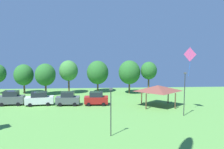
{
  "coord_description": "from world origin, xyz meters",
  "views": [
    {
      "loc": [
        1.1,
        2.1,
        10.05
      ],
      "look_at": [
        1.9,
        15.47,
        8.5
      ],
      "focal_mm": 38.0,
      "sensor_mm": 36.0,
      "label": 1
    }
  ],
  "objects_px": {
    "treeline_tree_5": "(129,72)",
    "parked_car_second_from_left": "(39,99)",
    "light_post_0": "(184,92)",
    "treeline_tree_4": "(98,73)",
    "treeline_tree_1": "(24,75)",
    "park_pavilion": "(158,88)",
    "light_post_1": "(111,109)",
    "treeline_tree_3": "(69,71)",
    "treeline_tree_6": "(149,71)",
    "treeline_tree_2": "(45,75)",
    "parked_car_leftmost": "(11,98)",
    "kite_flying_3": "(190,55)",
    "parked_car_rightmost_in_row": "(96,99)",
    "parked_car_third_from_left": "(68,99)"
  },
  "relations": [
    {
      "from": "treeline_tree_5",
      "to": "parked_car_second_from_left",
      "type": "bearing_deg",
      "value": -150.59
    },
    {
      "from": "light_post_0",
      "to": "treeline_tree_4",
      "type": "xyz_separation_m",
      "value": [
        -12.64,
        19.25,
        0.81
      ]
    },
    {
      "from": "treeline_tree_1",
      "to": "park_pavilion",
      "type": "bearing_deg",
      "value": -25.71
    },
    {
      "from": "parked_car_second_from_left",
      "to": "light_post_1",
      "type": "xyz_separation_m",
      "value": [
        11.59,
        -15.09,
        2.01
      ]
    },
    {
      "from": "treeline_tree_3",
      "to": "parked_car_second_from_left",
      "type": "bearing_deg",
      "value": -110.86
    },
    {
      "from": "treeline_tree_4",
      "to": "treeline_tree_6",
      "type": "relative_size",
      "value": 1.02
    },
    {
      "from": "park_pavilion",
      "to": "treeline_tree_2",
      "type": "xyz_separation_m",
      "value": [
        -21.22,
        10.77,
        1.21
      ]
    },
    {
      "from": "treeline_tree_3",
      "to": "parked_car_leftmost",
      "type": "bearing_deg",
      "value": -132.02
    },
    {
      "from": "light_post_1",
      "to": "treeline_tree_3",
      "type": "distance_m",
      "value": 26.45
    },
    {
      "from": "kite_flying_3",
      "to": "parked_car_rightmost_in_row",
      "type": "relative_size",
      "value": 1.06
    },
    {
      "from": "parked_car_rightmost_in_row",
      "to": "light_post_1",
      "type": "height_order",
      "value": "light_post_1"
    },
    {
      "from": "treeline_tree_2",
      "to": "treeline_tree_5",
      "type": "relative_size",
      "value": 0.92
    },
    {
      "from": "parked_car_second_from_left",
      "to": "light_post_0",
      "type": "height_order",
      "value": "light_post_0"
    },
    {
      "from": "treeline_tree_5",
      "to": "treeline_tree_6",
      "type": "relative_size",
      "value": 1.04
    },
    {
      "from": "treeline_tree_3",
      "to": "park_pavilion",
      "type": "bearing_deg",
      "value": -35.78
    },
    {
      "from": "treeline_tree_1",
      "to": "treeline_tree_5",
      "type": "bearing_deg",
      "value": -3.23
    },
    {
      "from": "parked_car_second_from_left",
      "to": "light_post_1",
      "type": "bearing_deg",
      "value": -60.15
    },
    {
      "from": "light_post_0",
      "to": "parked_car_second_from_left",
      "type": "bearing_deg",
      "value": 161.17
    },
    {
      "from": "kite_flying_3",
      "to": "treeline_tree_3",
      "type": "distance_m",
      "value": 25.97
    },
    {
      "from": "park_pavilion",
      "to": "light_post_0",
      "type": "height_order",
      "value": "light_post_0"
    },
    {
      "from": "parked_car_second_from_left",
      "to": "parked_car_third_from_left",
      "type": "bearing_deg",
      "value": -10.99
    },
    {
      "from": "light_post_1",
      "to": "treeline_tree_4",
      "type": "relative_size",
      "value": 0.78
    },
    {
      "from": "park_pavilion",
      "to": "treeline_tree_4",
      "type": "height_order",
      "value": "treeline_tree_4"
    },
    {
      "from": "parked_car_rightmost_in_row",
      "to": "treeline_tree_3",
      "type": "relative_size",
      "value": 0.57
    },
    {
      "from": "parked_car_rightmost_in_row",
      "to": "park_pavilion",
      "type": "height_order",
      "value": "park_pavilion"
    },
    {
      "from": "treeline_tree_4",
      "to": "treeline_tree_6",
      "type": "xyz_separation_m",
      "value": [
        10.99,
        -2.46,
        0.58
      ]
    },
    {
      "from": "treeline_tree_4",
      "to": "treeline_tree_5",
      "type": "distance_m",
      "value": 7.14
    },
    {
      "from": "kite_flying_3",
      "to": "parked_car_leftmost",
      "type": "bearing_deg",
      "value": 168.6
    },
    {
      "from": "parked_car_second_from_left",
      "to": "treeline_tree_2",
      "type": "bearing_deg",
      "value": 87.68
    },
    {
      "from": "parked_car_second_from_left",
      "to": "parked_car_rightmost_in_row",
      "type": "distance_m",
      "value": 9.86
    },
    {
      "from": "kite_flying_3",
      "to": "parked_car_third_from_left",
      "type": "height_order",
      "value": "kite_flying_3"
    },
    {
      "from": "treeline_tree_3",
      "to": "treeline_tree_4",
      "type": "relative_size",
      "value": 1.02
    },
    {
      "from": "parked_car_rightmost_in_row",
      "to": "treeline_tree_4",
      "type": "distance_m",
      "value": 12.39
    },
    {
      "from": "park_pavilion",
      "to": "treeline_tree_6",
      "type": "height_order",
      "value": "treeline_tree_6"
    },
    {
      "from": "treeline_tree_2",
      "to": "treeline_tree_5",
      "type": "xyz_separation_m",
      "value": [
        17.84,
        0.58,
        0.33
      ]
    },
    {
      "from": "park_pavilion",
      "to": "treeline_tree_3",
      "type": "bearing_deg",
      "value": 144.22
    },
    {
      "from": "light_post_0",
      "to": "light_post_1",
      "type": "relative_size",
      "value": 1.16
    },
    {
      "from": "park_pavilion",
      "to": "light_post_0",
      "type": "distance_m",
      "value": 6.47
    },
    {
      "from": "park_pavilion",
      "to": "treeline_tree_2",
      "type": "bearing_deg",
      "value": 153.1
    },
    {
      "from": "park_pavilion",
      "to": "light_post_1",
      "type": "xyz_separation_m",
      "value": [
        -8.79,
        -13.33,
        0.08
      ]
    },
    {
      "from": "parked_car_leftmost",
      "to": "parked_car_rightmost_in_row",
      "type": "distance_m",
      "value": 14.8
    },
    {
      "from": "parked_car_third_from_left",
      "to": "treeline_tree_5",
      "type": "height_order",
      "value": "treeline_tree_5"
    },
    {
      "from": "parked_car_rightmost_in_row",
      "to": "treeline_tree_2",
      "type": "distance_m",
      "value": 14.62
    },
    {
      "from": "parked_car_leftmost",
      "to": "kite_flying_3",
      "type": "bearing_deg",
      "value": -14.07
    },
    {
      "from": "parked_car_third_from_left",
      "to": "treeline_tree_6",
      "type": "height_order",
      "value": "treeline_tree_6"
    },
    {
      "from": "light_post_1",
      "to": "treeline_tree_4",
      "type": "distance_m",
      "value": 26.65
    },
    {
      "from": "light_post_1",
      "to": "treeline_tree_1",
      "type": "height_order",
      "value": "treeline_tree_1"
    },
    {
      "from": "parked_car_third_from_left",
      "to": "treeline_tree_3",
      "type": "bearing_deg",
      "value": 96.88
    },
    {
      "from": "kite_flying_3",
      "to": "light_post_0",
      "type": "xyz_separation_m",
      "value": [
        -1.49,
        -2.27,
        -5.16
      ]
    },
    {
      "from": "treeline_tree_5",
      "to": "treeline_tree_1",
      "type": "bearing_deg",
      "value": 176.77
    }
  ]
}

